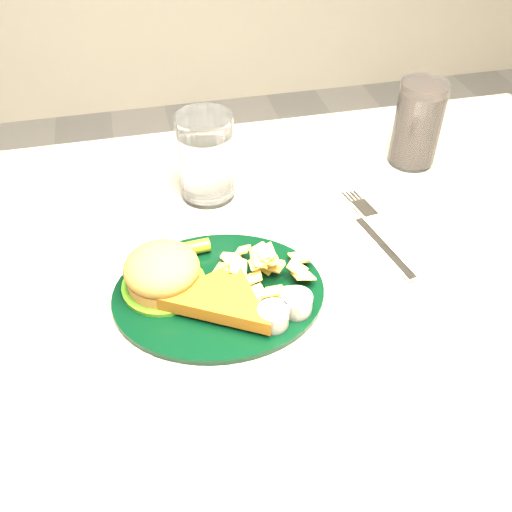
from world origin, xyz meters
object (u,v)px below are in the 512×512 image
Objects in this scene: water_glass at (206,157)px; cola_glass at (418,124)px; fork_napkin at (381,243)px; table at (265,425)px; dinner_plate at (218,278)px.

cola_glass is at bearing 2.64° from water_glass.
table is at bearing 174.55° from fork_napkin.
fork_napkin is (0.24, 0.04, -0.02)m from dinner_plate.
cola_glass is at bearing 35.02° from table.
cola_glass is at bearing 37.87° from dinner_plate.
dinner_plate is at bearing -158.03° from table.
fork_napkin is at bearing -124.32° from cola_glass.
table is 8.61× the size of cola_glass.
water_glass reaches higher than fork_napkin.
water_glass is 0.74× the size of fork_napkin.
dinner_plate is 0.24m from fork_napkin.
dinner_plate reaches higher than fork_napkin.
table is at bearing -75.85° from water_glass.
cola_glass reaches higher than table.
cola_glass reaches higher than dinner_plate.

